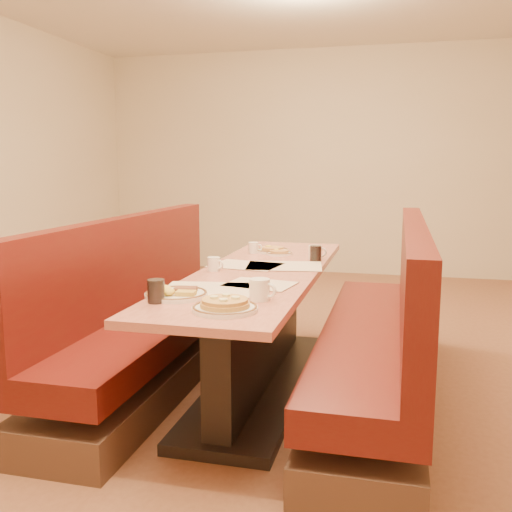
% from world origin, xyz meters
% --- Properties ---
extents(ground, '(8.00, 8.00, 0.00)m').
position_xyz_m(ground, '(0.00, 0.00, 0.00)').
color(ground, '#9E6647').
rests_on(ground, ground).
extents(room_envelope, '(6.04, 8.04, 2.82)m').
position_xyz_m(room_envelope, '(0.00, 0.00, 1.93)').
color(room_envelope, beige).
rests_on(room_envelope, ground).
extents(diner_table, '(0.70, 2.50, 0.75)m').
position_xyz_m(diner_table, '(0.00, 0.00, 0.37)').
color(diner_table, black).
rests_on(diner_table, ground).
extents(booth_left, '(0.55, 2.50, 1.05)m').
position_xyz_m(booth_left, '(-0.73, 0.00, 0.36)').
color(booth_left, '#4C3326').
rests_on(booth_left, ground).
extents(booth_right, '(0.55, 2.50, 1.05)m').
position_xyz_m(booth_right, '(0.73, 0.00, 0.36)').
color(booth_right, '#4C3326').
rests_on(booth_right, ground).
extents(placemat_near_left, '(0.50, 0.41, 0.00)m').
position_xyz_m(placemat_near_left, '(-0.12, -0.60, 0.75)').
color(placemat_near_left, beige).
rests_on(placemat_near_left, diner_table).
extents(placemat_near_right, '(0.39, 0.32, 0.00)m').
position_xyz_m(placemat_near_right, '(0.10, -0.42, 0.75)').
color(placemat_near_right, beige).
rests_on(placemat_near_right, diner_table).
extents(placemat_far_left, '(0.46, 0.37, 0.00)m').
position_xyz_m(placemat_far_left, '(-0.12, 0.12, 0.75)').
color(placemat_far_left, beige).
rests_on(placemat_far_left, diner_table).
extents(placemat_far_right, '(0.51, 0.41, 0.00)m').
position_xyz_m(placemat_far_right, '(0.12, 0.15, 0.75)').
color(placemat_far_right, beige).
rests_on(placemat_far_right, diner_table).
extents(pancake_plate, '(0.29, 0.29, 0.06)m').
position_xyz_m(pancake_plate, '(0.08, -0.98, 0.77)').
color(pancake_plate, white).
rests_on(pancake_plate, diner_table).
extents(eggs_plate, '(0.30, 0.30, 0.06)m').
position_xyz_m(eggs_plate, '(-0.23, -0.79, 0.77)').
color(eggs_plate, white).
rests_on(eggs_plate, diner_table).
extents(extra_plate_mid, '(0.19, 0.19, 0.04)m').
position_xyz_m(extra_plate_mid, '(-0.01, 0.61, 0.76)').
color(extra_plate_mid, white).
rests_on(extra_plate_mid, diner_table).
extents(extra_plate_far, '(0.24, 0.24, 0.05)m').
position_xyz_m(extra_plate_far, '(-0.08, 0.70, 0.77)').
color(extra_plate_far, white).
rests_on(extra_plate_far, diner_table).
extents(coffee_mug_a, '(0.13, 0.10, 0.10)m').
position_xyz_m(coffee_mug_a, '(0.19, -0.76, 0.80)').
color(coffee_mug_a, white).
rests_on(coffee_mug_a, diner_table).
extents(coffee_mug_b, '(0.11, 0.08, 0.08)m').
position_xyz_m(coffee_mug_b, '(-0.26, -0.10, 0.79)').
color(coffee_mug_b, white).
rests_on(coffee_mug_b, diner_table).
extents(coffee_mug_c, '(0.12, 0.09, 0.09)m').
position_xyz_m(coffee_mug_c, '(0.27, 0.47, 0.80)').
color(coffee_mug_c, white).
rests_on(coffee_mug_c, diner_table).
extents(coffee_mug_d, '(0.10, 0.07, 0.08)m').
position_xyz_m(coffee_mug_d, '(-0.20, 0.64, 0.79)').
color(coffee_mug_d, white).
rests_on(coffee_mug_d, diner_table).
extents(soda_tumbler_near, '(0.08, 0.08, 0.11)m').
position_xyz_m(soda_tumbler_near, '(-0.27, -0.92, 0.80)').
color(soda_tumbler_near, black).
rests_on(soda_tumbler_near, diner_table).
extents(soda_tumbler_mid, '(0.08, 0.08, 0.10)m').
position_xyz_m(soda_tumbler_mid, '(0.28, 0.40, 0.80)').
color(soda_tumbler_mid, black).
rests_on(soda_tumbler_mid, diner_table).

